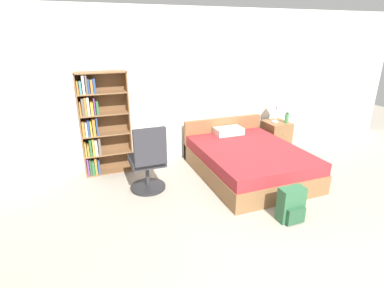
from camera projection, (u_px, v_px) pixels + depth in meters
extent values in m
plane|color=#A39989|center=(314.00, 271.00, 2.92)|extent=(14.00, 14.00, 0.00)
cube|color=white|center=(195.00, 86.00, 5.30)|extent=(9.00, 0.06, 2.60)
cube|color=brown|center=(80.00, 127.00, 4.63)|extent=(0.02, 0.26, 1.65)
cube|color=brown|center=(129.00, 122.00, 4.88)|extent=(0.02, 0.26, 1.65)
cube|color=brown|center=(105.00, 122.00, 4.86)|extent=(0.77, 0.01, 1.65)
cube|color=brown|center=(110.00, 171.00, 5.04)|extent=(0.73, 0.25, 0.02)
cube|color=#7A387F|center=(88.00, 166.00, 4.84)|extent=(0.03, 0.17, 0.28)
cube|color=#2D6638|center=(90.00, 167.00, 4.85)|extent=(0.02, 0.15, 0.26)
cube|color=#2D6638|center=(93.00, 167.00, 4.88)|extent=(0.04, 0.17, 0.23)
cube|color=orange|center=(96.00, 165.00, 4.89)|extent=(0.03, 0.20, 0.27)
cube|color=navy|center=(99.00, 166.00, 4.91)|extent=(0.03, 0.18, 0.23)
cube|color=brown|center=(108.00, 153.00, 4.92)|extent=(0.73, 0.25, 0.02)
cube|color=gold|center=(86.00, 149.00, 4.74)|extent=(0.02, 0.19, 0.23)
cube|color=orange|center=(88.00, 150.00, 4.76)|extent=(0.03, 0.19, 0.18)
cube|color=#2D6638|center=(90.00, 147.00, 4.76)|extent=(0.03, 0.20, 0.27)
cube|color=gold|center=(93.00, 147.00, 4.76)|extent=(0.03, 0.17, 0.27)
cube|color=beige|center=(96.00, 147.00, 4.77)|extent=(0.04, 0.15, 0.25)
cube|color=#665B51|center=(99.00, 146.00, 4.79)|extent=(0.04, 0.17, 0.28)
cube|color=brown|center=(106.00, 134.00, 4.81)|extent=(0.73, 0.25, 0.02)
cube|color=orange|center=(83.00, 129.00, 4.61)|extent=(0.03, 0.16, 0.23)
cube|color=beige|center=(86.00, 129.00, 4.65)|extent=(0.03, 0.20, 0.22)
cube|color=navy|center=(88.00, 128.00, 4.66)|extent=(0.03, 0.20, 0.25)
cube|color=gold|center=(91.00, 128.00, 4.66)|extent=(0.03, 0.18, 0.23)
cube|color=orange|center=(94.00, 127.00, 4.68)|extent=(0.04, 0.19, 0.26)
cube|color=navy|center=(97.00, 126.00, 4.67)|extent=(0.02, 0.15, 0.28)
cube|color=brown|center=(104.00, 114.00, 4.69)|extent=(0.73, 0.25, 0.02)
cube|color=orange|center=(80.00, 109.00, 4.52)|extent=(0.02, 0.20, 0.21)
cube|color=#665B51|center=(83.00, 107.00, 4.50)|extent=(0.04, 0.15, 0.26)
cube|color=orange|center=(85.00, 106.00, 4.54)|extent=(0.03, 0.21, 0.27)
cube|color=beige|center=(88.00, 106.00, 4.54)|extent=(0.04, 0.18, 0.28)
cube|color=gold|center=(92.00, 108.00, 4.58)|extent=(0.04, 0.21, 0.20)
cube|color=#7A387F|center=(94.00, 106.00, 4.57)|extent=(0.02, 0.18, 0.26)
cube|color=#2D6638|center=(97.00, 108.00, 4.60)|extent=(0.04, 0.19, 0.21)
cube|color=brown|center=(102.00, 93.00, 4.58)|extent=(0.73, 0.25, 0.02)
cube|color=orange|center=(77.00, 87.00, 4.40)|extent=(0.02, 0.19, 0.19)
cube|color=teal|center=(80.00, 87.00, 4.42)|extent=(0.03, 0.21, 0.19)
cube|color=beige|center=(83.00, 84.00, 4.42)|extent=(0.04, 0.19, 0.27)
cube|color=#665B51|center=(86.00, 84.00, 4.44)|extent=(0.03, 0.21, 0.27)
cube|color=navy|center=(88.00, 86.00, 4.45)|extent=(0.02, 0.19, 0.22)
cube|color=orange|center=(91.00, 86.00, 4.45)|extent=(0.03, 0.15, 0.20)
cube|color=navy|center=(94.00, 86.00, 4.47)|extent=(0.03, 0.17, 0.22)
cube|color=brown|center=(100.00, 72.00, 4.47)|extent=(0.77, 0.26, 0.02)
cube|color=brown|center=(248.00, 167.00, 4.87)|extent=(1.52, 1.96, 0.29)
cube|color=maroon|center=(249.00, 153.00, 4.79)|extent=(1.49, 1.92, 0.18)
cube|color=brown|center=(223.00, 136.00, 5.62)|extent=(1.52, 0.08, 0.73)
cube|color=silver|center=(228.00, 131.00, 5.37)|extent=(0.50, 0.30, 0.12)
cylinder|color=#232326|center=(148.00, 187.00, 4.49)|extent=(0.52, 0.52, 0.04)
cylinder|color=#333338|center=(147.00, 175.00, 4.42)|extent=(0.06, 0.06, 0.37)
cube|color=#2D2D33|center=(147.00, 160.00, 4.34)|extent=(0.48, 0.48, 0.10)
cube|color=#2D2D33|center=(150.00, 147.00, 3.98)|extent=(0.44, 0.08, 0.51)
cube|color=brown|center=(276.00, 136.00, 5.86)|extent=(0.44, 0.48, 0.58)
sphere|color=tan|center=(284.00, 134.00, 5.60)|extent=(0.02, 0.02, 0.02)
cylinder|color=#B2B2B7|center=(275.00, 122.00, 5.74)|extent=(0.13, 0.13, 0.02)
cylinder|color=#B2B2B7|center=(276.00, 113.00, 5.69)|extent=(0.02, 0.02, 0.32)
cone|color=white|center=(277.00, 100.00, 5.60)|extent=(0.23, 0.23, 0.18)
cylinder|color=#3F8C4C|center=(287.00, 118.00, 5.66)|extent=(0.08, 0.08, 0.18)
cylinder|color=#2D2D33|center=(287.00, 113.00, 5.63)|extent=(0.05, 0.05, 0.02)
cube|color=#2D603D|center=(291.00, 204.00, 3.66)|extent=(0.32, 0.16, 0.44)
cube|color=#275234|center=(296.00, 216.00, 3.60)|extent=(0.24, 0.06, 0.20)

